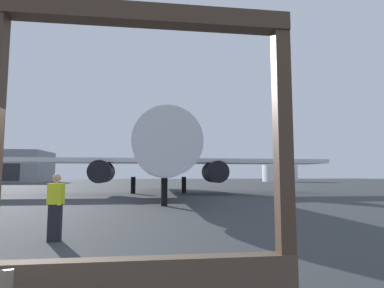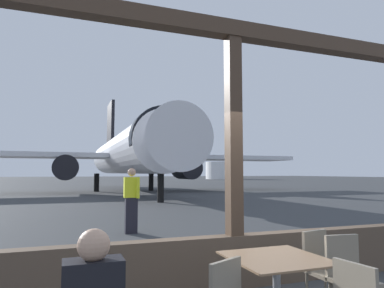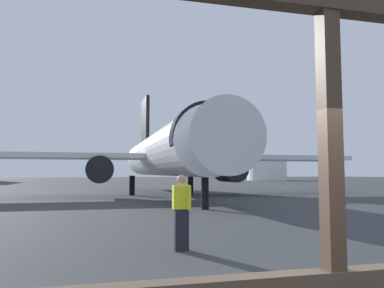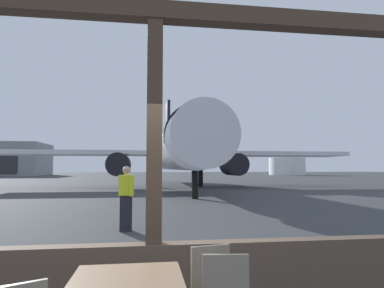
% 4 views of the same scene
% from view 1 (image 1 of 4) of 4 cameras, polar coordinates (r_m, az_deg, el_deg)
% --- Properties ---
extents(ground_plane, '(220.00, 220.00, 0.00)m').
position_cam_1_polar(ground_plane, '(44.00, -9.88, -7.80)').
color(ground_plane, '#383A3D').
extents(airplane, '(31.15, 29.50, 10.06)m').
position_cam_1_polar(airplane, '(28.90, -5.89, -2.50)').
color(airplane, silver).
rests_on(airplane, ground).
extents(ground_crew_worker, '(0.40, 0.48, 1.74)m').
position_cam_1_polar(ground_crew_worker, '(9.17, -23.40, -10.25)').
color(ground_crew_worker, black).
rests_on(ground_crew_worker, ground).
extents(fuel_storage_tank, '(9.11, 9.11, 4.37)m').
position_cam_1_polar(fuel_storage_tank, '(87.32, 15.56, -5.13)').
color(fuel_storage_tank, white).
rests_on(fuel_storage_tank, ground).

